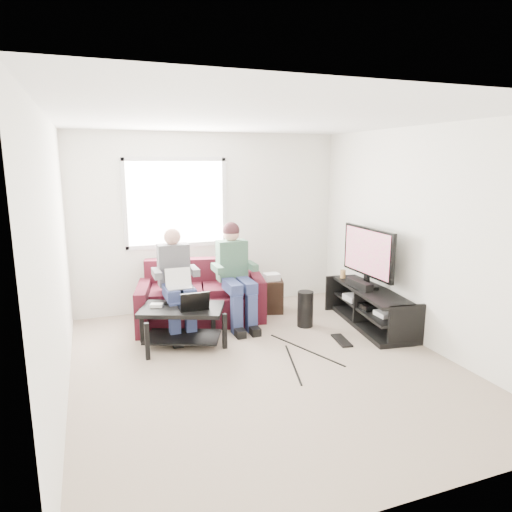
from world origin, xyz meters
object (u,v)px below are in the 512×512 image
at_px(sofa, 202,299).
at_px(subwoofer, 305,309).
at_px(tv_stand, 370,309).
at_px(end_table, 271,295).
at_px(coffee_table, 182,317).
at_px(tv, 368,254).

xyz_separation_m(sofa, subwoofer, (1.25, -0.72, -0.07)).
distance_m(tv_stand, end_table, 1.43).
relative_size(coffee_table, subwoofer, 2.30).
distance_m(coffee_table, end_table, 1.69).
bearing_deg(sofa, tv, -23.72).
xyz_separation_m(sofa, tv, (2.06, -0.91, 0.67)).
distance_m(coffee_table, tv, 2.58).
bearing_deg(coffee_table, tv, -2.51).
bearing_deg(subwoofer, sofa, 149.98).
bearing_deg(end_table, tv, -41.85).
bearing_deg(coffee_table, subwoofer, 2.62).
bearing_deg(end_table, tv_stand, -44.76).
xyz_separation_m(coffee_table, tv_stand, (2.50, -0.21, -0.12)).
height_order(tv_stand, tv, tv).
distance_m(coffee_table, subwoofer, 1.69).
distance_m(sofa, coffee_table, 0.91).
distance_m(tv_stand, subwoofer, 0.87).
xyz_separation_m(sofa, tv_stand, (2.07, -1.01, -0.08)).
height_order(sofa, subwoofer, sofa).
bearing_deg(sofa, coffee_table, -118.49).
bearing_deg(tv, sofa, 156.28).
xyz_separation_m(subwoofer, end_table, (-0.20, 0.72, 0.02)).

